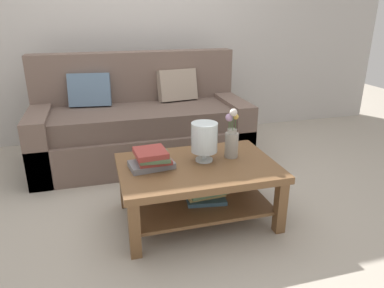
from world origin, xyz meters
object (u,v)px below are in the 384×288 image
Objects in this scene: couch at (141,125)px; glass_hurricane_vase at (204,138)px; book_stack_main at (152,159)px; flower_pitcher at (232,139)px; coffee_table at (198,180)px.

couch is 7.35× the size of glass_hurricane_vase.
book_stack_main is 0.60m from flower_pitcher.
couch is at bearing 112.82° from flower_pitcher.
book_stack_main is 1.12× the size of glass_hurricane_vase.
book_stack_main reaches higher than coffee_table.
glass_hurricane_vase is (0.38, 0.02, 0.11)m from book_stack_main.
flower_pitcher is (0.27, 0.07, 0.27)m from coffee_table.
book_stack_main is 0.39m from glass_hurricane_vase.
couch is 1.24m from book_stack_main.
glass_hurricane_vase reaches higher than coffee_table.
book_stack_main is at bearing 173.24° from coffee_table.
glass_hurricane_vase is at bearing -176.28° from flower_pitcher.
glass_hurricane_vase is 0.22m from flower_pitcher.
coffee_table is 3.48× the size of book_stack_main.
book_stack_main is at bearing -177.03° from flower_pitcher.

